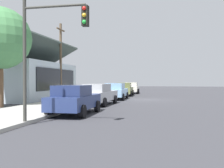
{
  "coord_description": "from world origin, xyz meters",
  "views": [
    {
      "loc": [
        -25.18,
        -2.09,
        1.84
      ],
      "look_at": [
        1.64,
        3.49,
        1.48
      ],
      "focal_mm": 41.97,
      "sensor_mm": 36.0,
      "label": 1
    }
  ],
  "objects": [
    {
      "name": "sidewalk_curb",
      "position": [
        0.0,
        5.6,
        0.08
      ],
      "size": [
        60.0,
        4.2,
        0.16
      ],
      "primitive_type": "cube",
      "color": "#A3A099",
      "rests_on": "ground"
    },
    {
      "name": "storefront_building",
      "position": [
        -1.51,
        11.98,
        1.93
      ],
      "size": [
        11.24,
        7.83,
        5.7
      ],
      "color": "#ADBCC6",
      "rests_on": "ground"
    },
    {
      "name": "traffic_light_main",
      "position": [
        -15.42,
        2.54,
        3.49
      ],
      "size": [
        0.37,
        2.79,
        5.2
      ],
      "color": "#383833",
      "rests_on": "ground"
    },
    {
      "name": "ground_plane",
      "position": [
        0.0,
        0.0,
        0.0
      ],
      "size": [
        120.0,
        120.0,
        0.0
      ],
      "primitive_type": "plane",
      "color": "#38383D"
    },
    {
      "name": "fire_hydrant_red",
      "position": [
        -5.28,
        4.2,
        0.5
      ],
      "size": [
        0.22,
        0.22,
        0.71
      ],
      "color": "red",
      "rests_on": "sidewalk_curb"
    },
    {
      "name": "car_ivory",
      "position": [
        11.93,
        2.77,
        0.81
      ],
      "size": [
        4.6,
        2.21,
        1.59
      ],
      "rotation": [
        0.0,
        0.0,
        0.05
      ],
      "color": "silver",
      "rests_on": "ground"
    },
    {
      "name": "car_olive",
      "position": [
        5.97,
        2.84,
        0.81
      ],
      "size": [
        4.77,
        2.12,
        1.59
      ],
      "rotation": [
        0.0,
        0.0,
        0.05
      ],
      "color": "olive",
      "rests_on": "ground"
    },
    {
      "name": "utility_pole_wooden",
      "position": [
        -0.76,
        8.2,
        3.93
      ],
      "size": [
        1.8,
        0.24,
        7.5
      ],
      "color": "brown",
      "rests_on": "ground"
    },
    {
      "name": "car_silver",
      "position": [
        -6.16,
        2.89,
        0.81
      ],
      "size": [
        4.9,
        2.13,
        1.59
      ],
      "rotation": [
        0.0,
        0.0,
        -0.06
      ],
      "color": "silver",
      "rests_on": "ground"
    },
    {
      "name": "car_navy",
      "position": [
        -11.77,
        2.78,
        0.81
      ],
      "size": [
        4.37,
        1.99,
        1.59
      ],
      "rotation": [
        0.0,
        0.0,
        -0.0
      ],
      "color": "navy",
      "rests_on": "ground"
    },
    {
      "name": "shade_tree",
      "position": [
        -9.23,
        9.04,
        4.7
      ],
      "size": [
        4.23,
        4.23,
        6.85
      ],
      "color": "brown",
      "rests_on": "ground"
    },
    {
      "name": "car_skyblue",
      "position": [
        -0.21,
        2.74,
        0.82
      ],
      "size": [
        4.64,
        2.1,
        1.59
      ],
      "rotation": [
        0.0,
        0.0,
        0.02
      ],
      "color": "#8CB7E0",
      "rests_on": "ground"
    }
  ]
}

